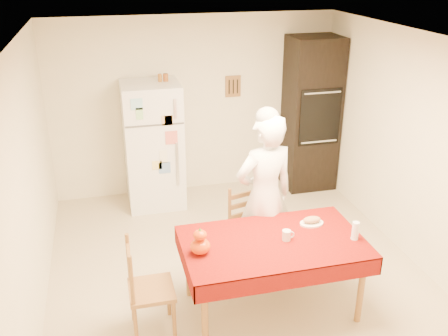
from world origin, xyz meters
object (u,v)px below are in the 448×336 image
object	(u,v)px
pumpkin_lower	(200,246)
dining_table	(273,247)
chair_left	(144,286)
seated_woman	(264,197)
chair_far	(249,226)
refrigerator	(153,145)
bread_plate	(312,223)
coffee_mug	(286,235)
oven_cabinet	(311,114)
wine_glass	(355,231)

from	to	relation	value
pumpkin_lower	dining_table	bearing A→B (deg)	2.77
chair_left	seated_woman	world-z (taller)	seated_woman
chair_far	pumpkin_lower	world-z (taller)	chair_far
refrigerator	seated_woman	xyz separation A→B (m)	(0.93, -1.93, 0.05)
pumpkin_lower	bread_plate	distance (m)	1.20
pumpkin_lower	chair_left	bearing A→B (deg)	-178.80
refrigerator	chair_left	world-z (taller)	refrigerator
coffee_mug	bread_plate	size ratio (longest dim) A/B	0.42
coffee_mug	pumpkin_lower	size ratio (longest dim) A/B	0.54
refrigerator	pumpkin_lower	world-z (taller)	refrigerator
refrigerator	coffee_mug	size ratio (longest dim) A/B	17.00
chair_left	coffee_mug	world-z (taller)	chair_left
oven_cabinet	refrigerator	bearing A→B (deg)	-178.82
refrigerator	pumpkin_lower	size ratio (longest dim) A/B	9.22
pumpkin_lower	wine_glass	size ratio (longest dim) A/B	1.05
seated_woman	wine_glass	xyz separation A→B (m)	(0.63, -0.77, -0.05)
dining_table	bread_plate	world-z (taller)	bread_plate
coffee_mug	oven_cabinet	bearing A→B (deg)	62.77
coffee_mug	chair_far	bearing A→B (deg)	99.71
bread_plate	wine_glass	bearing A→B (deg)	-51.70
pumpkin_lower	bread_plate	size ratio (longest dim) A/B	0.77
pumpkin_lower	wine_glass	bearing A→B (deg)	-4.57
refrigerator	dining_table	xyz separation A→B (m)	(0.81, -2.55, -0.16)
seated_woman	bread_plate	size ratio (longest dim) A/B	7.53
oven_cabinet	pumpkin_lower	bearing A→B (deg)	-129.45
chair_left	coffee_mug	bearing A→B (deg)	-88.55
dining_table	coffee_mug	bearing A→B (deg)	-6.48
chair_far	chair_left	size ratio (longest dim) A/B	1.00
bread_plate	refrigerator	bearing A→B (deg)	118.66
refrigerator	dining_table	world-z (taller)	refrigerator
wine_glass	coffee_mug	bearing A→B (deg)	167.81
chair_left	bread_plate	bearing A→B (deg)	-81.49
oven_cabinet	bread_plate	distance (m)	2.61
coffee_mug	wine_glass	size ratio (longest dim) A/B	0.57
chair_left	bread_plate	distance (m)	1.73
seated_woman	coffee_mug	bearing A→B (deg)	80.15
pumpkin_lower	seated_woman	bearing A→B (deg)	38.84
dining_table	seated_woman	size ratio (longest dim) A/B	0.94
chair_far	coffee_mug	bearing A→B (deg)	-94.86
dining_table	bread_plate	bearing A→B (deg)	23.36
chair_left	coffee_mug	xyz separation A→B (m)	(1.34, 0.03, 0.30)
refrigerator	bread_plate	distance (m)	2.68
chair_left	seated_woman	size ratio (longest dim) A/B	0.53
dining_table	chair_left	size ratio (longest dim) A/B	1.79
dining_table	bread_plate	size ratio (longest dim) A/B	7.08
dining_table	coffee_mug	distance (m)	0.17
pumpkin_lower	wine_glass	xyz separation A→B (m)	(1.45, -0.12, 0.02)
oven_cabinet	coffee_mug	distance (m)	2.95
seated_woman	wine_glass	distance (m)	1.00
chair_left	coffee_mug	distance (m)	1.38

